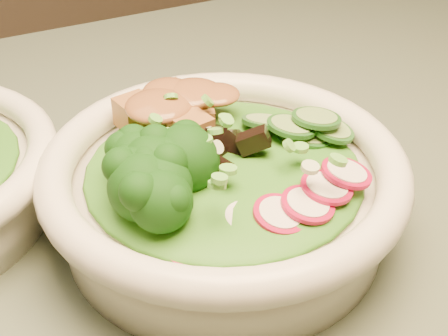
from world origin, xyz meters
name	(u,v)px	position (x,y,z in m)	size (l,w,h in m)	color
dining_table	(352,199)	(0.00, 0.00, 0.64)	(1.20, 0.80, 0.75)	black
salad_bowl	(224,189)	(-0.22, -0.10, 0.79)	(0.30, 0.30, 0.08)	white
lettuce_bed	(224,167)	(-0.22, -0.10, 0.82)	(0.22, 0.22, 0.03)	#1A6315
broccoli_florets	(151,182)	(-0.29, -0.11, 0.83)	(0.09, 0.08, 0.05)	black
radish_slices	(289,206)	(-0.21, -0.17, 0.82)	(0.12, 0.04, 0.02)	#A10C36
cucumber_slices	(292,124)	(-0.15, -0.08, 0.83)	(0.08, 0.08, 0.04)	#86B766
mushroom_heap	(214,143)	(-0.22, -0.08, 0.83)	(0.08, 0.08, 0.04)	black
tofu_cubes	(176,116)	(-0.23, -0.03, 0.83)	(0.10, 0.07, 0.04)	#9F6735
peanut_sauce	(176,102)	(-0.23, -0.03, 0.84)	(0.08, 0.06, 0.02)	brown
scallion_garnish	(224,139)	(-0.22, -0.10, 0.84)	(0.21, 0.21, 0.03)	#65BD42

